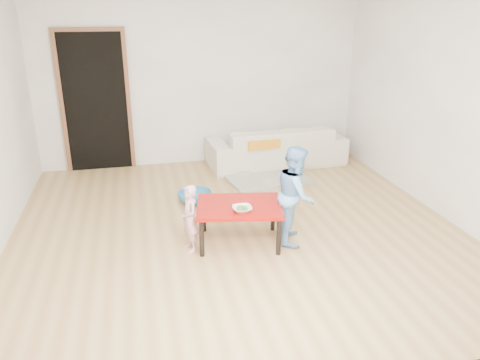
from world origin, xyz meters
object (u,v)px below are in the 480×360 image
object	(u,v)px
sofa	(276,146)
bowl	(242,209)
basin	(195,197)
red_table	(239,224)
child_blue	(296,194)
child_pink	(190,218)

from	to	relation	value
sofa	bowl	world-z (taller)	sofa
sofa	basin	size ratio (longest dim) A/B	4.86
red_table	basin	bearing A→B (deg)	105.00
child_blue	basin	size ratio (longest dim) A/B	2.40
sofa	bowl	xyz separation A→B (m)	(-1.16, -2.59, 0.15)
basin	child_blue	bearing A→B (deg)	-53.93
child_blue	basin	distance (m)	1.63
child_blue	sofa	bearing A→B (deg)	6.88
bowl	red_table	bearing A→B (deg)	87.50
bowl	sofa	bearing A→B (deg)	65.96
child_pink	basin	xyz separation A→B (m)	(0.21, 1.25, -0.29)
bowl	child_blue	distance (m)	0.62
bowl	basin	bearing A→B (deg)	102.97
red_table	bowl	xyz separation A→B (m)	(-0.01, -0.17, 0.24)
child_pink	sofa	bearing A→B (deg)	133.99
sofa	bowl	bearing A→B (deg)	62.46
sofa	red_table	distance (m)	2.68
child_pink	basin	bearing A→B (deg)	158.66
red_table	child_pink	xyz separation A→B (m)	(-0.53, -0.05, 0.14)
sofa	child_pink	xyz separation A→B (m)	(-1.68, -2.47, 0.05)
child_pink	child_blue	xyz separation A→B (m)	(1.13, -0.02, 0.17)
child_pink	red_table	bearing A→B (deg)	83.27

